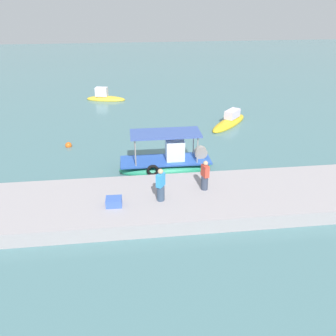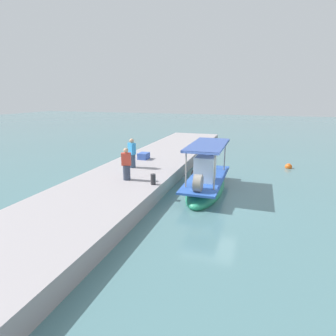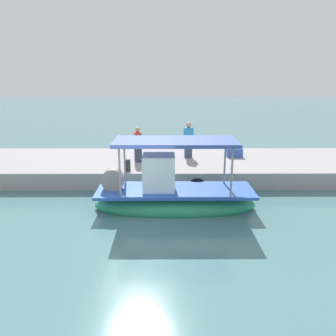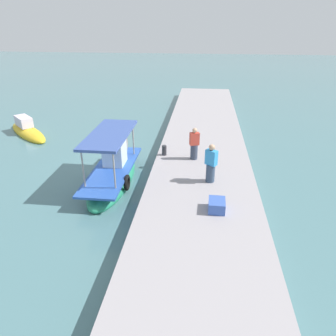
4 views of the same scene
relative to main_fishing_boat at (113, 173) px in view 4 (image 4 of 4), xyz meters
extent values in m
plane|color=slate|center=(1.22, 0.50, -0.48)|extent=(120.00, 120.00, 0.00)
cube|color=#9C9699|center=(1.22, -4.23, -0.11)|extent=(36.00, 4.74, 0.74)
ellipsoid|color=#289169|center=(-0.09, 0.01, -0.33)|extent=(5.75, 1.74, 1.00)
cube|color=#2C57B2|center=(-0.09, 0.01, 0.22)|extent=(5.52, 1.74, 0.10)
cube|color=white|center=(0.49, 0.01, 0.84)|extent=(1.10, 0.95, 1.35)
cylinder|color=gray|center=(1.75, 0.67, 1.04)|extent=(0.07, 0.07, 1.75)
cylinder|color=gray|center=(1.75, -0.65, 1.04)|extent=(0.07, 0.07, 1.75)
cylinder|color=gray|center=(-1.93, 0.67, 1.04)|extent=(0.07, 0.07, 1.75)
cylinder|color=gray|center=(-1.93, -0.65, 1.04)|extent=(0.07, 0.07, 1.75)
cube|color=#3A549C|center=(-0.09, 0.01, 1.98)|extent=(4.18, 1.72, 0.12)
torus|color=black|center=(-0.95, -0.90, 0.02)|extent=(0.74, 0.18, 0.74)
cylinder|color=gray|center=(2.09, 0.01, 0.62)|extent=(0.80, 0.35, 0.80)
cylinder|color=#34465E|center=(-0.85, -4.59, 0.66)|extent=(0.53, 0.53, 0.80)
cube|color=#3293D9|center=(-0.85, -4.59, 1.39)|extent=(0.50, 0.55, 0.66)
sphere|color=tan|center=(-0.85, -4.59, 1.86)|extent=(0.26, 0.26, 0.26)
cylinder|color=#363F52|center=(1.52, -3.79, 0.64)|extent=(0.46, 0.46, 0.76)
cube|color=#CE4333|center=(1.52, -3.79, 1.33)|extent=(0.38, 0.52, 0.63)
sphere|color=tan|center=(1.52, -3.79, 1.77)|extent=(0.25, 0.25, 0.25)
cylinder|color=#2D2D33|center=(1.84, -2.24, 0.52)|extent=(0.24, 0.24, 0.52)
cube|color=#3B5EB7|center=(-3.14, -4.83, 0.47)|extent=(0.78, 0.63, 0.42)
ellipsoid|color=gold|center=(6.10, 7.68, -0.37)|extent=(4.41, 4.66, 0.71)
cube|color=silver|center=(6.45, 8.06, 0.32)|extent=(1.60, 1.66, 0.66)
camera|label=1|loc=(-2.24, -19.36, 9.57)|focal=37.56mm
camera|label=2|loc=(13.99, 2.46, 4.47)|focal=30.29mm
camera|label=3|loc=(0.22, 10.90, 4.20)|focal=34.90mm
camera|label=4|loc=(-13.23, -4.16, 6.74)|focal=33.81mm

